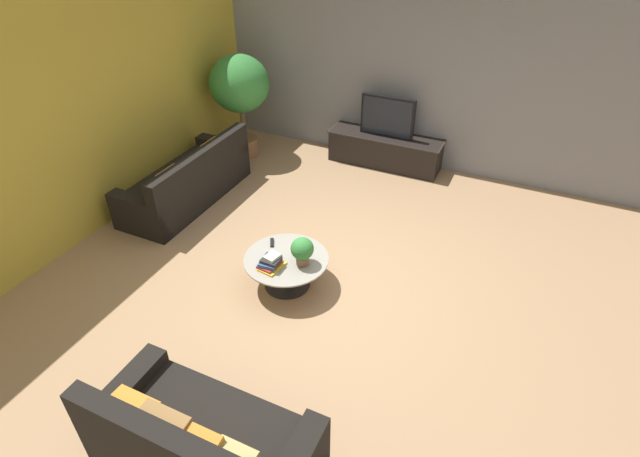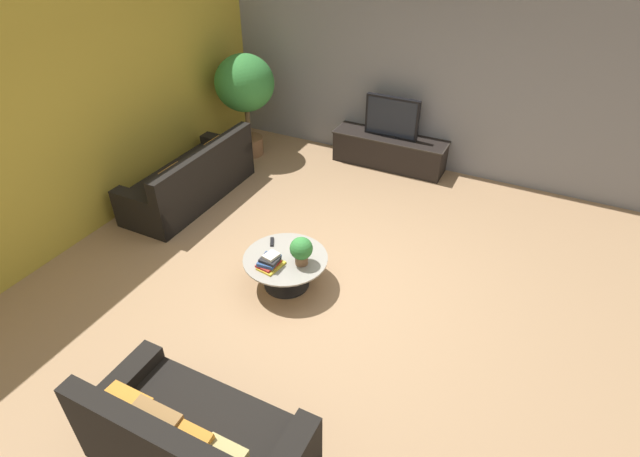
% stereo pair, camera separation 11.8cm
% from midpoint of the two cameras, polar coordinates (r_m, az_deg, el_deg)
% --- Properties ---
extents(ground_plane, '(24.00, 24.00, 0.00)m').
position_cam_midpoint_polar(ground_plane, '(5.88, 1.72, -5.57)').
color(ground_plane, '#9E7A56').
extents(back_wall_stone, '(7.40, 0.12, 3.00)m').
position_cam_midpoint_polar(back_wall_stone, '(7.90, 12.48, 17.17)').
color(back_wall_stone, slate).
rests_on(back_wall_stone, ground).
extents(side_wall_left, '(0.12, 7.40, 3.00)m').
position_cam_midpoint_polar(side_wall_left, '(7.04, -22.74, 13.10)').
color(side_wall_left, gold).
rests_on(side_wall_left, ground).
extents(media_console, '(1.81, 0.50, 0.51)m').
position_cam_midpoint_polar(media_console, '(8.16, 8.32, 8.82)').
color(media_console, black).
rests_on(media_console, ground).
extents(television, '(0.85, 0.13, 0.64)m').
position_cam_midpoint_polar(television, '(7.93, 8.66, 12.43)').
color(television, black).
rests_on(television, media_console).
extents(coffee_table, '(0.95, 0.95, 0.38)m').
position_cam_midpoint_polar(coffee_table, '(5.63, -3.33, -4.27)').
color(coffee_table, black).
rests_on(coffee_table, ground).
extents(couch_by_wall, '(0.84, 2.09, 0.84)m').
position_cam_midpoint_polar(couch_by_wall, '(7.38, -14.02, 5.29)').
color(couch_by_wall, black).
rests_on(couch_by_wall, ground).
extents(couch_near_entry, '(1.73, 0.84, 0.84)m').
position_cam_midpoint_polar(couch_near_entry, '(4.26, -13.37, -22.58)').
color(couch_near_entry, black).
rests_on(couch_near_entry, ground).
extents(potted_palm_tall, '(0.93, 0.93, 1.66)m').
position_cam_midpoint_polar(potted_palm_tall, '(8.21, -8.15, 15.64)').
color(potted_palm_tall, brown).
rests_on(potted_palm_tall, ground).
extents(potted_plant_tabletop, '(0.25, 0.25, 0.33)m').
position_cam_midpoint_polar(potted_plant_tabletop, '(5.35, -1.52, -2.44)').
color(potted_plant_tabletop, brown).
rests_on(potted_plant_tabletop, coffee_table).
extents(book_stack, '(0.25, 0.30, 0.15)m').
position_cam_midpoint_polar(book_stack, '(5.41, -5.13, -3.78)').
color(book_stack, gold).
rests_on(book_stack, coffee_table).
extents(remote_black, '(0.11, 0.16, 0.02)m').
position_cam_midpoint_polar(remote_black, '(5.78, -4.92, -1.53)').
color(remote_black, black).
rests_on(remote_black, coffee_table).
extents(remote_silver, '(0.16, 0.10, 0.02)m').
position_cam_midpoint_polar(remote_silver, '(5.68, -2.04, -2.14)').
color(remote_silver, gray).
rests_on(remote_silver, coffee_table).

